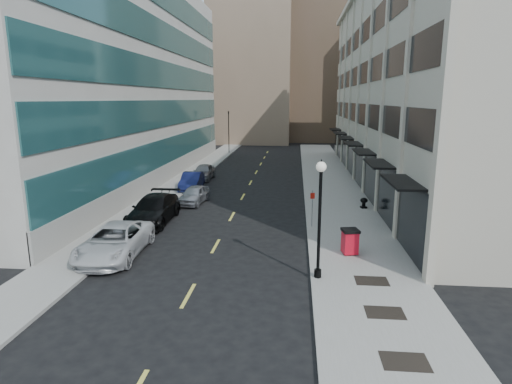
% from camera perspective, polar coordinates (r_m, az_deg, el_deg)
% --- Properties ---
extents(ground, '(160.00, 160.00, 0.00)m').
position_cam_1_polar(ground, '(16.35, -10.80, -16.47)').
color(ground, black).
rests_on(ground, ground).
extents(sidewalk_right, '(5.00, 80.00, 0.15)m').
position_cam_1_polar(sidewalk_right, '(34.75, 10.59, -0.76)').
color(sidewalk_right, gray).
rests_on(sidewalk_right, ground).
extents(sidewalk_left, '(3.00, 80.00, 0.15)m').
position_cam_1_polar(sidewalk_left, '(36.23, -12.04, -0.29)').
color(sidewalk_left, gray).
rests_on(sidewalk_left, ground).
extents(building_right, '(15.30, 46.50, 18.25)m').
position_cam_1_polar(building_right, '(42.67, 23.27, 12.93)').
color(building_right, '#B8B19C').
rests_on(building_right, ground).
extents(building_left, '(16.14, 46.00, 20.00)m').
position_cam_1_polar(building_left, '(45.50, -21.70, 14.21)').
color(building_left, beige).
rests_on(building_left, ground).
extents(skyline_tan_near, '(14.00, 18.00, 28.00)m').
position_cam_1_polar(skyline_tan_near, '(82.37, -0.44, 16.62)').
color(skyline_tan_near, '#876F58').
rests_on(skyline_tan_near, ground).
extents(skyline_brown, '(12.00, 16.00, 34.00)m').
position_cam_1_polar(skyline_brown, '(86.30, 8.22, 18.30)').
color(skyline_brown, brown).
rests_on(skyline_brown, ground).
extents(skyline_tan_far, '(12.00, 14.00, 22.00)m').
position_cam_1_polar(skyline_tan_far, '(93.57, -6.10, 14.20)').
color(skyline_tan_far, '#876F58').
rests_on(skyline_tan_far, ground).
extents(skyline_stone, '(10.00, 14.00, 20.00)m').
position_cam_1_polar(skyline_stone, '(80.93, 15.56, 13.42)').
color(skyline_stone, '#B8B19C').
rests_on(skyline_stone, ground).
extents(grate_near, '(1.40, 1.00, 0.01)m').
position_cam_1_polar(grate_near, '(14.40, 19.23, -20.56)').
color(grate_near, black).
rests_on(grate_near, sidewalk_right).
extents(grate_mid, '(1.40, 1.00, 0.01)m').
position_cam_1_polar(grate_mid, '(16.93, 16.79, -15.13)').
color(grate_mid, black).
rests_on(grate_mid, sidewalk_right).
extents(grate_far, '(1.40, 1.00, 0.01)m').
position_cam_1_polar(grate_far, '(19.42, 15.17, -11.36)').
color(grate_far, black).
rests_on(grate_far, sidewalk_right).
extents(road_centerline, '(0.15, 68.20, 0.01)m').
position_cam_1_polar(road_centerline, '(31.98, -2.44, -1.83)').
color(road_centerline, '#D8CC4C').
rests_on(road_centerline, ground).
extents(traffic_signal, '(0.66, 0.66, 6.98)m').
position_cam_1_polar(traffic_signal, '(62.52, -3.69, 10.37)').
color(traffic_signal, black).
rests_on(traffic_signal, ground).
extents(car_white_van, '(2.87, 5.85, 1.60)m').
position_cam_1_polar(car_white_van, '(22.78, -18.31, -6.26)').
color(car_white_van, silver).
rests_on(car_white_van, ground).
extents(car_black_pickup, '(2.42, 5.90, 1.71)m').
position_cam_1_polar(car_black_pickup, '(28.30, -13.47, -2.27)').
color(car_black_pickup, black).
rests_on(car_black_pickup, ground).
extents(car_silver_sedan, '(2.01, 4.11, 1.35)m').
position_cam_1_polar(car_silver_sedan, '(32.88, -8.24, -0.36)').
color(car_silver_sedan, '#989AA1').
rests_on(car_silver_sedan, ground).
extents(car_blue_sedan, '(1.85, 4.65, 1.50)m').
position_cam_1_polar(car_blue_sedan, '(37.90, -8.56, 1.44)').
color(car_blue_sedan, '#151C50').
rests_on(car_blue_sedan, ground).
extents(car_grey_sedan, '(1.83, 4.45, 1.51)m').
position_cam_1_polar(car_grey_sedan, '(42.55, -7.01, 2.67)').
color(car_grey_sedan, gray).
rests_on(car_grey_sedan, ground).
extents(trash_bin, '(0.94, 0.97, 1.30)m').
position_cam_1_polar(trash_bin, '(22.11, 12.42, -6.35)').
color(trash_bin, red).
rests_on(trash_bin, sidewalk_right).
extents(lamppost, '(0.44, 0.44, 5.24)m').
position_cam_1_polar(lamppost, '(18.34, 8.50, -2.30)').
color(lamppost, black).
rests_on(lamppost, sidewalk_right).
extents(sign_post, '(0.27, 0.09, 2.28)m').
position_cam_1_polar(sign_post, '(26.10, 7.52, -1.50)').
color(sign_post, slate).
rests_on(sign_post, sidewalk_right).
extents(urn_planter, '(0.53, 0.53, 0.74)m').
position_cam_1_polar(urn_planter, '(31.57, 14.19, -1.28)').
color(urn_planter, black).
rests_on(urn_planter, sidewalk_right).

